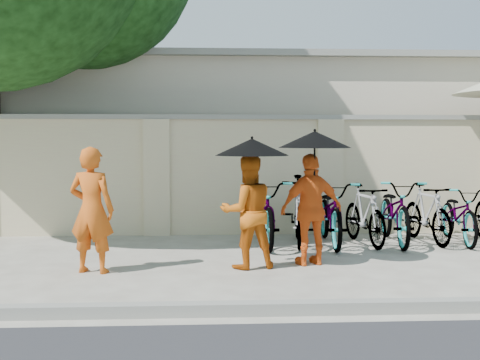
{
  "coord_description": "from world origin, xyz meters",
  "views": [
    {
      "loc": [
        -0.13,
        -7.3,
        1.68
      ],
      "look_at": [
        0.32,
        0.96,
        1.1
      ],
      "focal_mm": 45.0,
      "sensor_mm": 36.0,
      "label": 1
    }
  ],
  "objects": [
    {
      "name": "ground",
      "position": [
        0.0,
        0.0,
        0.0
      ],
      "size": [
        80.0,
        80.0,
        0.0
      ],
      "primitive_type": "plane",
      "color": "#B0AC9B"
    },
    {
      "name": "kerb",
      "position": [
        0.0,
        -1.7,
        0.06
      ],
      "size": [
        40.0,
        0.16,
        0.12
      ],
      "primitive_type": "cube",
      "color": "gray",
      "rests_on": "ground"
    },
    {
      "name": "compound_wall",
      "position": [
        1.0,
        3.2,
        1.0
      ],
      "size": [
        20.0,
        0.3,
        2.0
      ],
      "primitive_type": "cube",
      "color": "#C8BF90",
      "rests_on": "ground"
    },
    {
      "name": "building_behind",
      "position": [
        2.0,
        7.0,
        1.6
      ],
      "size": [
        14.0,
        6.0,
        3.2
      ],
      "primitive_type": "cube",
      "color": "beige",
      "rests_on": "ground"
    },
    {
      "name": "monk_left",
      "position": [
        -1.57,
        0.21,
        0.79
      ],
      "size": [
        0.65,
        0.5,
        1.57
      ],
      "primitive_type": "imported",
      "rotation": [
        0.0,
        0.0,
        2.9
      ],
      "color": "#C85112",
      "rests_on": "ground"
    },
    {
      "name": "monk_center",
      "position": [
        0.38,
        0.37,
        0.73
      ],
      "size": [
        0.82,
        0.7,
        1.47
      ],
      "primitive_type": "imported",
      "rotation": [
        0.0,
        0.0,
        3.36
      ],
      "color": "#BC550E",
      "rests_on": "ground"
    },
    {
      "name": "parasol_center",
      "position": [
        0.43,
        0.29,
        1.56
      ],
      "size": [
        0.94,
        0.94,
        0.84
      ],
      "color": "black",
      "rests_on": "ground"
    },
    {
      "name": "monk_right",
      "position": [
        1.24,
        0.52,
        0.74
      ],
      "size": [
        0.93,
        0.59,
        1.48
      ],
      "primitive_type": "imported",
      "rotation": [
        0.0,
        0.0,
        3.42
      ],
      "color": "#E25816",
      "rests_on": "ground"
    },
    {
      "name": "parasol_right",
      "position": [
        1.26,
        0.44,
        1.66
      ],
      "size": [
        0.94,
        0.94,
        0.93
      ],
      "color": "black",
      "rests_on": "ground"
    },
    {
      "name": "bike_0",
      "position": [
        0.77,
        2.02,
        0.52
      ],
      "size": [
        0.74,
        1.98,
        1.03
      ],
      "primitive_type": "imported",
      "rotation": [
        0.0,
        0.0,
        0.03
      ],
      "color": "gray",
      "rests_on": "ground"
    },
    {
      "name": "bike_1",
      "position": [
        1.29,
        2.0,
        0.55
      ],
      "size": [
        0.73,
        1.87,
        1.09
      ],
      "primitive_type": "imported",
      "rotation": [
        0.0,
        0.0,
        -0.12
      ],
      "color": "gray",
      "rests_on": "ground"
    },
    {
      "name": "bike_2",
      "position": [
        1.81,
        1.98,
        0.51
      ],
      "size": [
        0.77,
        1.97,
        1.02
      ],
      "primitive_type": "imported",
      "rotation": [
        0.0,
        0.0,
        -0.05
      ],
      "color": "gray",
      "rests_on": "ground"
    },
    {
      "name": "bike_3",
      "position": [
        2.33,
        1.96,
        0.48
      ],
      "size": [
        0.67,
        1.64,
        0.96
      ],
      "primitive_type": "imported",
      "rotation": [
        0.0,
        0.0,
        0.14
      ],
      "color": "gray",
      "rests_on": "ground"
    },
    {
      "name": "bike_4",
      "position": [
        2.85,
        2.04,
        0.51
      ],
      "size": [
        0.86,
        2.01,
        1.03
      ],
      "primitive_type": "imported",
      "rotation": [
        0.0,
        0.0,
        -0.09
      ],
      "color": "gray",
      "rests_on": "ground"
    },
    {
      "name": "bike_5",
      "position": [
        3.37,
        2.08,
        0.48
      ],
      "size": [
        0.63,
        1.63,
        0.95
      ],
      "primitive_type": "imported",
      "rotation": [
        0.0,
        0.0,
        0.12
      ],
      "color": "gray",
      "rests_on": "ground"
    },
    {
      "name": "bike_6",
      "position": [
        3.9,
        2.05,
        0.45
      ],
      "size": [
        0.77,
        1.78,
        0.91
      ],
      "primitive_type": "imported",
      "rotation": [
        0.0,
        0.0,
        -0.1
      ],
      "color": "gray",
      "rests_on": "ground"
    }
  ]
}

